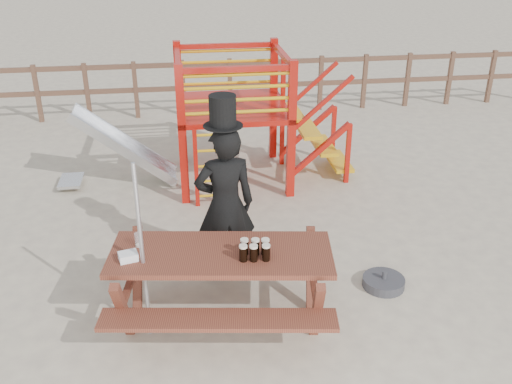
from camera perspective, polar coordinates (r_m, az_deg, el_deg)
name	(u,v)px	position (r m, az deg, el deg)	size (l,w,h in m)	color
ground	(249,312)	(6.37, -0.68, -11.93)	(60.00, 60.00, 0.00)	beige
back_fence	(207,81)	(12.42, -4.96, 10.98)	(15.09, 0.09, 1.20)	brown
playground_fort	(227,116)	(9.06, -2.89, 7.62)	(4.71, 1.84, 2.10)	#B0140B
picnic_table	(222,278)	(5.94, -3.45, -8.63)	(2.43, 1.85, 0.87)	brown
man_with_hat	(225,201)	(6.46, -3.11, -0.91)	(0.73, 0.52, 2.23)	black
metal_pole	(142,254)	(5.65, -11.30, -6.12)	(0.04, 0.04, 1.92)	#B2B2B7
parasol_base	(384,282)	(6.89, 12.63, -8.79)	(0.49, 0.49, 0.21)	#353539
paper_bag	(128,256)	(5.74, -12.66, -6.31)	(0.18, 0.14, 0.08)	white
stout_pints	(255,250)	(5.62, -0.13, -5.78)	(0.31, 0.22, 0.17)	black
empty_glasses	(139,240)	(5.93, -11.65, -4.76)	(0.08, 0.08, 0.15)	silver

